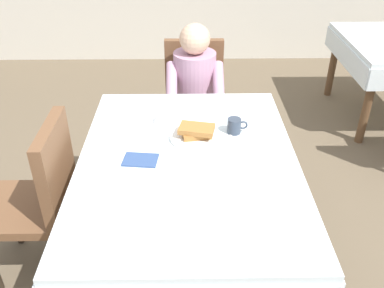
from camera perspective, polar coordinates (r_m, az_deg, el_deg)
name	(u,v)px	position (r m, az deg, el deg)	size (l,w,h in m)	color
ground_plane	(189,261)	(2.61, -0.46, -15.55)	(14.00, 14.00, 0.00)	brown
dining_table_main	(188,173)	(2.17, -0.54, -3.95)	(1.12, 1.52, 0.74)	silver
chair_diner	(194,95)	(3.24, 0.30, 6.63)	(0.44, 0.45, 0.93)	brown
diner_person	(195,87)	(3.04, 0.37, 7.71)	(0.40, 0.43, 1.12)	#B2849E
chair_left_side	(42,193)	(2.37, -19.61, -6.25)	(0.45, 0.44, 0.93)	brown
plate_breakfast	(196,137)	(2.28, 0.48, 0.95)	(0.28, 0.28, 0.02)	white
breakfast_stack	(196,131)	(2.27, 0.57, 1.84)	(0.21, 0.17, 0.06)	#A36B33
cup_coffee	(235,126)	(2.33, 5.77, 2.47)	(0.11, 0.08, 0.08)	#333D4C
syrup_pitcher	(159,116)	(2.43, -4.49, 3.76)	(0.08, 0.08, 0.07)	silver
fork_left_of_plate	(160,140)	(2.27, -4.31, 0.53)	(0.18, 0.01, 0.01)	silver
knife_right_of_plate	(231,140)	(2.28, 5.28, 0.61)	(0.20, 0.01, 0.01)	silver
spoon_near_edge	(198,169)	(2.04, 0.83, -3.36)	(0.15, 0.01, 0.01)	silver
napkin_folded	(140,160)	(2.12, -6.98, -2.15)	(0.17, 0.12, 0.01)	#334C7F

